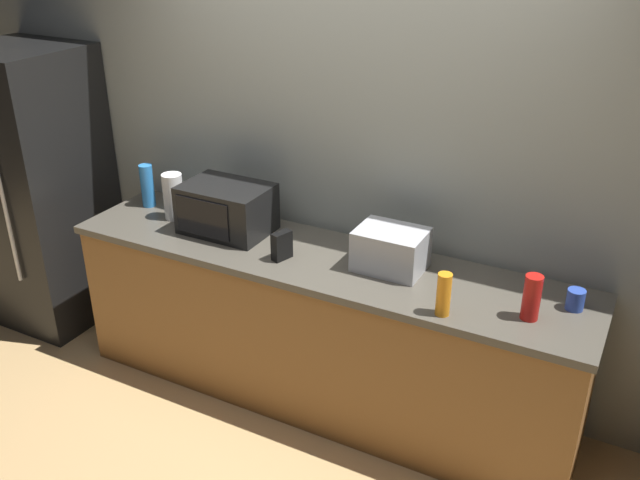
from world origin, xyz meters
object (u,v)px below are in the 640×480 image
at_px(microwave, 227,208).
at_px(paper_towel_roll, 173,196).
at_px(bottle_hot_sauce, 532,297).
at_px(cordless_phone, 282,246).
at_px(toaster_oven, 391,249).
at_px(bottle_spray_cleaner, 147,186).
at_px(refrigerator, 39,189).
at_px(bottle_dish_soap, 444,294).
at_px(mug_blue, 575,300).

height_order(microwave, paper_towel_roll, same).
bearing_deg(bottle_hot_sauce, cordless_phone, -179.25).
xyz_separation_m(toaster_oven, cordless_phone, (-0.53, -0.16, -0.03)).
height_order(cordless_phone, bottle_spray_cleaner, bottle_spray_cleaner).
relative_size(refrigerator, bottle_dish_soap, 8.81).
bearing_deg(cordless_phone, bottle_hot_sauce, 18.25).
bearing_deg(cordless_phone, toaster_oven, 34.59).
bearing_deg(toaster_oven, mug_blue, 1.76).
xyz_separation_m(toaster_oven, bottle_spray_cleaner, (-1.60, 0.06, 0.03)).
distance_m(refrigerator, bottle_dish_soap, 2.80).
height_order(toaster_oven, bottle_dish_soap, toaster_oven).
bearing_deg(toaster_oven, paper_towel_roll, -179.58).
bearing_deg(microwave, paper_towel_roll, 179.66).
bearing_deg(microwave, bottle_spray_cleaner, 173.33).
relative_size(paper_towel_roll, mug_blue, 2.75).
height_order(paper_towel_roll, bottle_spray_cleaner, paper_towel_roll).
distance_m(bottle_spray_cleaner, bottle_hot_sauce, 2.34).
height_order(microwave, cordless_phone, microwave).
bearing_deg(toaster_oven, bottle_hot_sauce, -11.49).
height_order(cordless_phone, bottle_dish_soap, bottle_dish_soap).
bearing_deg(refrigerator, bottle_spray_cleaner, 8.48).
height_order(refrigerator, toaster_oven, refrigerator).
relative_size(toaster_oven, bottle_spray_cleaner, 1.31).
bearing_deg(bottle_dish_soap, microwave, 168.19).
distance_m(cordless_phone, bottle_spray_cleaner, 1.09).
relative_size(paper_towel_roll, bottle_spray_cleaner, 1.04).
bearing_deg(bottle_dish_soap, paper_towel_roll, 170.63).
xyz_separation_m(refrigerator, mug_blue, (3.31, 0.09, 0.05)).
relative_size(refrigerator, cordless_phone, 12.00).
height_order(cordless_phone, bottle_hot_sauce, bottle_hot_sauce).
relative_size(toaster_oven, paper_towel_roll, 1.26).
distance_m(toaster_oven, paper_towel_roll, 1.35).
bearing_deg(bottle_hot_sauce, toaster_oven, 168.51).
bearing_deg(bottle_spray_cleaner, bottle_hot_sauce, -5.12).
bearing_deg(paper_towel_roll, toaster_oven, 0.42).
xyz_separation_m(microwave, bottle_spray_cleaner, (-0.63, 0.07, -0.00)).
bearing_deg(cordless_phone, refrigerator, -165.66).
xyz_separation_m(bottle_spray_cleaner, mug_blue, (2.49, -0.03, -0.08)).
bearing_deg(microwave, mug_blue, 1.21).
xyz_separation_m(cordless_phone, bottle_spray_cleaner, (-1.07, 0.23, 0.06)).
height_order(refrigerator, mug_blue, refrigerator).
xyz_separation_m(paper_towel_roll, bottle_spray_cleaner, (-0.25, 0.07, -0.00)).
relative_size(microwave, bottle_spray_cleaner, 1.84).
relative_size(paper_towel_roll, bottle_hot_sauce, 1.27).
xyz_separation_m(toaster_oven, paper_towel_roll, (-1.35, -0.01, 0.03)).
bearing_deg(toaster_oven, microwave, -179.28).
bearing_deg(cordless_phone, bottle_dish_soap, 9.32).
height_order(refrigerator, paper_towel_roll, refrigerator).
bearing_deg(bottle_dish_soap, refrigerator, 175.20).
xyz_separation_m(microwave, bottle_hot_sauce, (1.70, -0.14, -0.03)).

